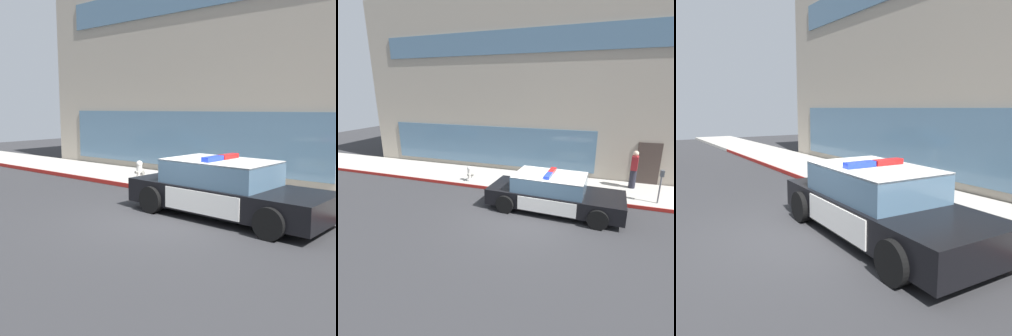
# 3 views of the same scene
# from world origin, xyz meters

# --- Properties ---
(ground) EXTENTS (48.00, 48.00, 0.00)m
(ground) POSITION_xyz_m (0.00, 0.00, 0.00)
(ground) COLOR #303033
(sidewalk) EXTENTS (48.00, 2.80, 0.15)m
(sidewalk) POSITION_xyz_m (0.00, 3.59, 0.07)
(sidewalk) COLOR #B2ADA3
(sidewalk) RESTS_ON ground
(curb_red_paint) EXTENTS (28.80, 0.04, 0.14)m
(curb_red_paint) POSITION_xyz_m (0.00, 2.18, 0.08)
(curb_red_paint) COLOR maroon
(curb_red_paint) RESTS_ON ground
(storefront_building) EXTENTS (19.39, 9.20, 9.22)m
(storefront_building) POSITION_xyz_m (-1.19, 9.60, 4.61)
(storefront_building) COLOR gray
(storefront_building) RESTS_ON ground
(police_cruiser) EXTENTS (5.04, 2.28, 1.49)m
(police_cruiser) POSITION_xyz_m (0.92, 1.07, 0.68)
(police_cruiser) COLOR black
(police_cruiser) RESTS_ON ground
(fire_hydrant) EXTENTS (0.34, 0.39, 0.73)m
(fire_hydrant) POSITION_xyz_m (-3.36, 2.63, 0.50)
(fire_hydrant) COLOR silver
(fire_hydrant) RESTS_ON sidewalk
(pedestrian_on_sidewalk) EXTENTS (0.32, 0.44, 1.71)m
(pedestrian_on_sidewalk) POSITION_xyz_m (3.97, 4.18, 1.01)
(pedestrian_on_sidewalk) COLOR #23232D
(pedestrian_on_sidewalk) RESTS_ON sidewalk
(parking_meter) EXTENTS (0.12, 0.18, 1.34)m
(parking_meter) POSITION_xyz_m (4.76, 2.65, 1.08)
(parking_meter) COLOR slate
(parking_meter) RESTS_ON sidewalk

